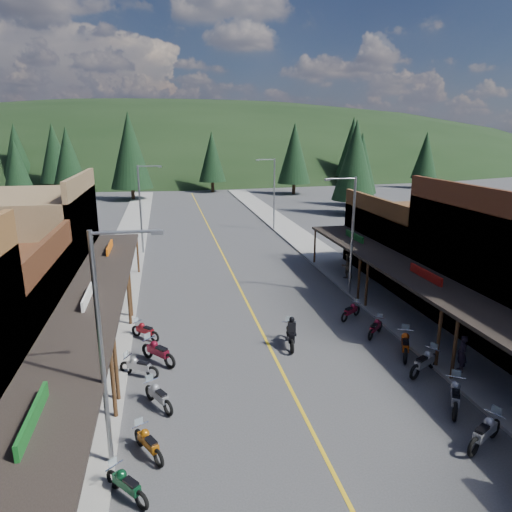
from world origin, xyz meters
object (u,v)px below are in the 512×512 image
pine_8 (18,174)px  bike_west_9 (145,330)px  streetlight_3 (273,191)px  bike_west_4 (126,483)px  pine_11 (355,161)px  bike_west_6 (158,395)px  pine_2 (130,150)px  pine_9 (361,163)px  shop_east_2 (508,266)px  pine_4 (294,153)px  bike_east_6 (425,361)px  streetlight_0 (105,342)px  pedestrian_east_b (347,266)px  bike_east_5 (455,394)px  bike_west_5 (148,442)px  pine_10 (68,162)px  pine_5 (353,146)px  bike_west_8 (158,351)px  pedestrian_east_a (462,354)px  streetlight_2 (351,231)px  bike_west_7 (139,366)px  shop_west_3 (27,248)px  pine_1 (54,153)px  streetlight_1 (142,206)px  bike_east_9 (351,310)px  bike_east_4 (485,431)px  pine_6 (426,155)px  bike_east_8 (375,327)px  shop_east_3 (416,243)px  rider_on_bike (291,334)px  pine_3 (212,157)px  bike_east_7 (405,343)px

pine_8 → bike_west_9: size_ratio=5.29×
streetlight_3 → bike_west_4: size_ratio=4.20×
pine_11 → bike_west_6: (-25.58, -40.93, -6.61)m
pine_2 → pine_9: (34.00, -13.00, -1.61)m
shop_east_2 → streetlight_3: bearing=103.6°
pine_4 → pine_8: pine_4 is taller
pine_9 → bike_east_6: bearing=-110.4°
streetlight_0 → pine_2: bearing=92.7°
pine_4 → pedestrian_east_b: 50.09m
bike_east_5 → pedestrian_east_b: pedestrian_east_b is taller
streetlight_3 → pine_4: bearing=69.8°
bike_west_5 → bike_east_6: (12.24, 3.17, 0.09)m
streetlight_3 → pine_10: size_ratio=0.69×
pine_4 → pine_5: size_ratio=0.89×
pine_9 → bike_west_5: bearing=-120.5°
pine_9 → bike_west_8: (-29.62, -44.18, -5.73)m
pine_5 → pedestrian_east_a: bearing=-109.2°
streetlight_2 → bike_west_7: 16.25m
shop_west_3 → pine_1: 59.70m
bike_east_5 → streetlight_3: bearing=121.3°
bike_west_8 → bike_east_5: bike_west_8 is taller
pine_2 → pine_10: (-8.00, -8.00, -1.21)m
streetlight_1 → bike_west_5: streetlight_1 is taller
bike_east_9 → bike_east_4: bearing=-34.9°
pine_4 → streetlight_0: bearing=-110.7°
pine_6 → bike_west_7: 83.19m
streetlight_1 → bike_east_8: streetlight_1 is taller
pine_9 → pine_5: bearing=69.7°
shop_east_3 → bike_east_8: size_ratio=5.78×
pine_9 → pine_10: bearing=173.2°
bike_west_9 → streetlight_0: bearing=-140.8°
bike_west_7 → rider_on_bike: (7.54, 1.61, 0.14)m
bike_east_8 → pine_9: bearing=113.2°
streetlight_3 → pine_1: pine_1 is taller
pedestrian_east_a → bike_west_8: bearing=-90.0°
streetlight_1 → bike_east_4: bearing=-66.9°
pine_1 → bike_east_4: pine_1 is taller
bike_west_5 → pine_5: bearing=33.9°
bike_west_8 → bike_east_6: size_ratio=1.02×
bike_west_6 → bike_west_9: size_ratio=1.07×
streetlight_1 → bike_east_5: 30.51m
pine_2 → bike_west_9: 54.98m
shop_east_2 → streetlight_1: size_ratio=1.36×
streetlight_3 → bike_east_9: 26.24m
pine_11 → streetlight_1: bearing=-149.3°
pine_3 → bike_east_4: bearing=-88.7°
pine_8 → rider_on_bike: 45.36m
bike_west_4 → bike_west_6: (0.91, 4.66, 0.03)m
bike_west_7 → bike_east_7: bike_east_7 is taller
streetlight_2 → pedestrian_east_a: (0.99, -10.96, -3.43)m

